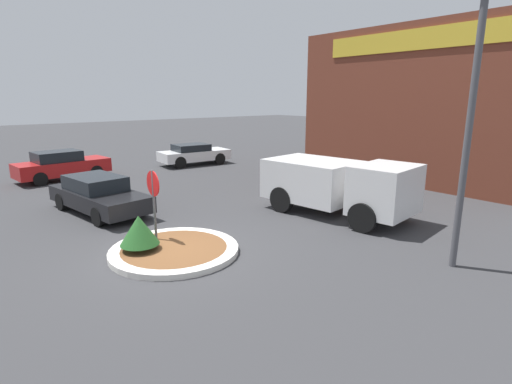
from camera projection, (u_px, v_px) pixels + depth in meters
ground_plane at (175, 253)px, 10.78m from camera, size 120.00×120.00×0.00m
traffic_island at (175, 250)px, 10.76m from camera, size 3.45×3.45×0.16m
stop_sign at (154, 193)px, 11.10m from camera, size 0.72×0.07×2.15m
island_shrub at (139, 230)px, 10.48m from camera, size 1.03×1.03×0.94m
utility_truck at (336, 184)px, 14.05m from camera, size 5.49×2.88×2.00m
storefront_building at (436, 106)px, 20.11m from camera, size 12.16×6.07×7.35m
parked_sedan_red at (62, 165)px, 20.14m from camera, size 2.10×4.50×1.47m
parked_sedan_white at (194, 154)px, 24.63m from camera, size 2.18×4.40×1.29m
parked_sedan_black at (98, 194)px, 14.38m from camera, size 4.77×2.33×1.34m
light_pole at (471, 110)px, 9.07m from camera, size 0.70×0.30×6.51m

